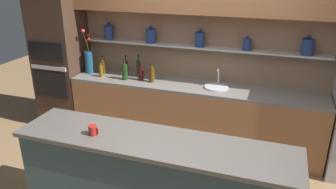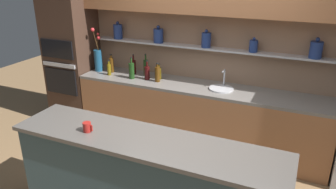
{
  "view_description": "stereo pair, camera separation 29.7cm",
  "coord_description": "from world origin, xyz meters",
  "px_view_note": "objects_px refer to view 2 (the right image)",
  "views": [
    {
      "loc": [
        0.97,
        -2.93,
        2.48
      ],
      "look_at": [
        -0.16,
        0.35,
        1.1
      ],
      "focal_mm": 35.0,
      "sensor_mm": 36.0,
      "label": 1
    },
    {
      "loc": [
        1.24,
        -2.82,
        2.48
      ],
      "look_at": [
        -0.16,
        0.35,
        1.1
      ],
      "focal_mm": 35.0,
      "sensor_mm": 36.0,
      "label": 2
    }
  ],
  "objects_px": {
    "flower_vase": "(98,58)",
    "bottle_wine_3": "(132,71)",
    "bottle_wine_2": "(134,66)",
    "bottle_spirit_7": "(157,74)",
    "oven_tower": "(72,59)",
    "bottle_spirit_1": "(111,65)",
    "bottle_oil_5": "(159,73)",
    "bottle_wine_4": "(146,68)",
    "bottle_wine_0": "(147,73)",
    "bottle_oil_6": "(109,69)",
    "coffee_mug": "(87,127)",
    "sink_fixture": "(221,88)"
  },
  "relations": [
    {
      "from": "sink_fixture",
      "to": "bottle_wine_2",
      "type": "xyz_separation_m",
      "value": [
        -1.42,
        0.12,
        0.09
      ]
    },
    {
      "from": "sink_fixture",
      "to": "bottle_wine_4",
      "type": "height_order",
      "value": "bottle_wine_4"
    },
    {
      "from": "bottle_wine_4",
      "to": "bottle_oil_5",
      "type": "xyz_separation_m",
      "value": [
        0.25,
        -0.05,
        -0.04
      ]
    },
    {
      "from": "bottle_wine_0",
      "to": "bottle_oil_5",
      "type": "bearing_deg",
      "value": 29.11
    },
    {
      "from": "bottle_oil_5",
      "to": "coffee_mug",
      "type": "height_order",
      "value": "bottle_oil_5"
    },
    {
      "from": "oven_tower",
      "to": "sink_fixture",
      "type": "height_order",
      "value": "oven_tower"
    },
    {
      "from": "bottle_wine_4",
      "to": "bottle_oil_6",
      "type": "relative_size",
      "value": 1.47
    },
    {
      "from": "bottle_spirit_1",
      "to": "bottle_spirit_7",
      "type": "distance_m",
      "value": 0.85
    },
    {
      "from": "sink_fixture",
      "to": "bottle_oil_5",
      "type": "bearing_deg",
      "value": 177.75
    },
    {
      "from": "flower_vase",
      "to": "bottle_oil_5",
      "type": "distance_m",
      "value": 1.05
    },
    {
      "from": "sink_fixture",
      "to": "bottle_spirit_1",
      "type": "relative_size",
      "value": 1.15
    },
    {
      "from": "oven_tower",
      "to": "bottle_spirit_7",
      "type": "relative_size",
      "value": 7.79
    },
    {
      "from": "bottle_spirit_1",
      "to": "bottle_wine_4",
      "type": "xyz_separation_m",
      "value": [
        0.58,
        0.05,
        0.01
      ]
    },
    {
      "from": "flower_vase",
      "to": "bottle_wine_3",
      "type": "height_order",
      "value": "flower_vase"
    },
    {
      "from": "bottle_wine_0",
      "to": "bottle_oil_6",
      "type": "xyz_separation_m",
      "value": [
        -0.62,
        -0.05,
        -0.01
      ]
    },
    {
      "from": "bottle_wine_0",
      "to": "bottle_oil_6",
      "type": "height_order",
      "value": "bottle_wine_0"
    },
    {
      "from": "bottle_wine_2",
      "to": "bottle_wine_0",
      "type": "bearing_deg",
      "value": -28.11
    },
    {
      "from": "flower_vase",
      "to": "bottle_wine_2",
      "type": "distance_m",
      "value": 0.59
    },
    {
      "from": "bottle_wine_3",
      "to": "bottle_wine_4",
      "type": "distance_m",
      "value": 0.23
    },
    {
      "from": "bottle_wine_0",
      "to": "bottle_wine_3",
      "type": "height_order",
      "value": "bottle_wine_3"
    },
    {
      "from": "bottle_wine_2",
      "to": "bottle_spirit_7",
      "type": "bearing_deg",
      "value": -21.51
    },
    {
      "from": "bottle_spirit_7",
      "to": "oven_tower",
      "type": "bearing_deg",
      "value": 177.69
    },
    {
      "from": "flower_vase",
      "to": "bottle_oil_6",
      "type": "height_order",
      "value": "flower_vase"
    },
    {
      "from": "flower_vase",
      "to": "sink_fixture",
      "type": "height_order",
      "value": "flower_vase"
    },
    {
      "from": "flower_vase",
      "to": "sink_fixture",
      "type": "relative_size",
      "value": 2.1
    },
    {
      "from": "bottle_wine_0",
      "to": "bottle_wine_4",
      "type": "relative_size",
      "value": 0.84
    },
    {
      "from": "bottle_oil_5",
      "to": "bottle_wine_2",
      "type": "bearing_deg",
      "value": 169.84
    },
    {
      "from": "bottle_wine_0",
      "to": "coffee_mug",
      "type": "height_order",
      "value": "bottle_wine_0"
    },
    {
      "from": "sink_fixture",
      "to": "coffee_mug",
      "type": "height_order",
      "value": "sink_fixture"
    },
    {
      "from": "bottle_spirit_7",
      "to": "bottle_oil_5",
      "type": "bearing_deg",
      "value": 102.03
    },
    {
      "from": "bottle_oil_5",
      "to": "sink_fixture",
      "type": "bearing_deg",
      "value": -2.25
    },
    {
      "from": "bottle_wine_0",
      "to": "coffee_mug",
      "type": "xyz_separation_m",
      "value": [
        0.32,
        -1.83,
        0.04
      ]
    },
    {
      "from": "oven_tower",
      "to": "bottle_wine_4",
      "type": "bearing_deg",
      "value": 4.41
    },
    {
      "from": "bottle_oil_5",
      "to": "bottle_wine_4",
      "type": "bearing_deg",
      "value": 168.33
    },
    {
      "from": "bottle_wine_2",
      "to": "bottle_wine_4",
      "type": "distance_m",
      "value": 0.23
    },
    {
      "from": "bottle_wine_2",
      "to": "sink_fixture",
      "type": "bearing_deg",
      "value": -4.92
    },
    {
      "from": "oven_tower",
      "to": "bottle_spirit_1",
      "type": "xyz_separation_m",
      "value": [
        0.71,
        0.05,
        -0.03
      ]
    },
    {
      "from": "bottle_spirit_1",
      "to": "bottle_wine_3",
      "type": "height_order",
      "value": "bottle_wine_3"
    },
    {
      "from": "bottle_wine_4",
      "to": "bottle_spirit_7",
      "type": "height_order",
      "value": "bottle_wine_4"
    },
    {
      "from": "bottle_spirit_1",
      "to": "bottle_wine_2",
      "type": "height_order",
      "value": "bottle_wine_2"
    },
    {
      "from": "bottle_wine_0",
      "to": "bottle_oil_5",
      "type": "height_order",
      "value": "bottle_wine_0"
    },
    {
      "from": "bottle_oil_5",
      "to": "bottle_spirit_7",
      "type": "xyz_separation_m",
      "value": [
        0.02,
        -0.11,
        0.02
      ]
    },
    {
      "from": "flower_vase",
      "to": "bottle_wine_4",
      "type": "distance_m",
      "value": 0.81
    },
    {
      "from": "bottle_wine_4",
      "to": "oven_tower",
      "type": "bearing_deg",
      "value": -175.59
    },
    {
      "from": "bottle_wine_4",
      "to": "coffee_mug",
      "type": "height_order",
      "value": "bottle_wine_4"
    },
    {
      "from": "flower_vase",
      "to": "bottle_oil_6",
      "type": "distance_m",
      "value": 0.31
    },
    {
      "from": "bottle_oil_5",
      "to": "coffee_mug",
      "type": "relative_size",
      "value": 2.4
    },
    {
      "from": "bottle_wine_3",
      "to": "bottle_oil_6",
      "type": "distance_m",
      "value": 0.4
    },
    {
      "from": "bottle_oil_6",
      "to": "bottle_wine_3",
      "type": "bearing_deg",
      "value": -0.46
    },
    {
      "from": "sink_fixture",
      "to": "bottle_spirit_1",
      "type": "bearing_deg",
      "value": 178.7
    }
  ]
}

